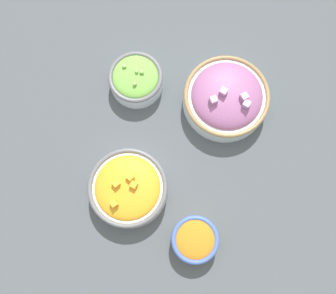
# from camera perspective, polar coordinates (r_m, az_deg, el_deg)

# --- Properties ---
(ground_plane) EXTENTS (3.00, 3.00, 0.00)m
(ground_plane) POSITION_cam_1_polar(r_m,az_deg,el_deg) (0.99, 0.00, -0.38)
(ground_plane) COLOR #4C5156
(bowl_squash) EXTENTS (0.20, 0.20, 0.09)m
(bowl_squash) POSITION_cam_1_polar(r_m,az_deg,el_deg) (0.94, -6.08, -6.26)
(bowl_squash) COLOR silver
(bowl_squash) RESTS_ON ground_plane
(bowl_red_onion) EXTENTS (0.22, 0.22, 0.10)m
(bowl_red_onion) POSITION_cam_1_polar(r_m,az_deg,el_deg) (1.00, 8.84, 7.44)
(bowl_red_onion) COLOR silver
(bowl_red_onion) RESTS_ON ground_plane
(bowl_lettuce) EXTENTS (0.14, 0.14, 0.07)m
(bowl_lettuce) POSITION_cam_1_polar(r_m,az_deg,el_deg) (1.01, -4.91, 10.27)
(bowl_lettuce) COLOR silver
(bowl_lettuce) RESTS_ON ground_plane
(bowl_carrots) EXTENTS (0.12, 0.12, 0.06)m
(bowl_carrots) POSITION_cam_1_polar(r_m,az_deg,el_deg) (0.94, 4.10, -13.88)
(bowl_carrots) COLOR beige
(bowl_carrots) RESTS_ON ground_plane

